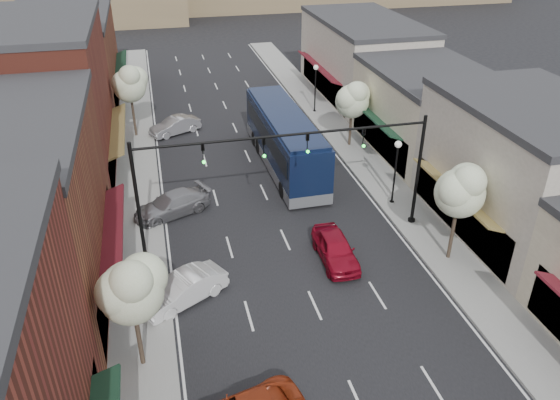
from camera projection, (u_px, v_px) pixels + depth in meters
ground at (327, 333)px, 25.19m from camera, size 160.00×160.00×0.00m
sidewalk_left at (136, 175)px, 39.10m from camera, size 2.80×73.00×0.15m
sidewalk_right at (357, 152)px, 42.53m from camera, size 2.80×73.00×0.15m
curb_left at (156, 173)px, 39.39m from camera, size 0.25×73.00×0.17m
curb_right at (340, 154)px, 42.25m from camera, size 0.25×73.00×0.17m
bldg_left_midfar at (36, 104)px, 36.56m from camera, size 10.14×14.10×10.90m
bldg_left_far at (64, 60)px, 50.72m from camera, size 10.14×18.10×8.40m
bldg_right_midnear at (527, 170)px, 31.16m from camera, size 9.14×12.10×7.90m
bldg_right_midfar at (427, 111)px, 41.68m from camera, size 9.14×12.10×6.40m
bldg_right_far at (362, 58)px, 53.29m from camera, size 9.14×16.10×7.40m
signal_mast_right at (382, 159)px, 30.84m from camera, size 8.22×0.46×7.00m
signal_mast_left at (182, 180)px, 28.54m from camera, size 8.22×0.46×7.00m
tree_right_near at (462, 189)px, 28.05m from camera, size 2.85×2.65×5.95m
tree_right_far at (353, 98)px, 41.82m from camera, size 2.85×2.65×5.43m
tree_left_near at (132, 288)px, 21.38m from camera, size 2.85×2.65×5.69m
tree_left_far at (130, 83)px, 43.21m from camera, size 2.85×2.65×6.13m
lamp_post_near at (396, 162)px, 34.20m from camera, size 0.44×0.44×4.44m
lamp_post_far at (315, 81)px, 49.02m from camera, size 0.44×0.44×4.44m
coach_bus at (285, 139)px, 39.59m from camera, size 3.12×13.46×4.10m
red_hatchback at (335, 249)px, 29.83m from camera, size 1.88×4.51×1.53m
parked_car_b at (184, 289)px, 26.82m from camera, size 4.68×3.57×1.48m
parked_car_c at (172, 204)px, 34.15m from camera, size 5.30×3.82×1.43m
parked_car_e at (175, 126)px, 45.72m from camera, size 4.50×3.18×1.41m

